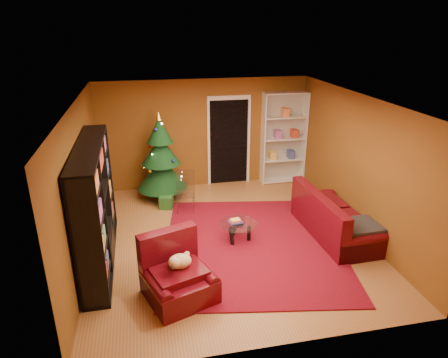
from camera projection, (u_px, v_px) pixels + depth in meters
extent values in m
cube|color=#996132|center=(228.00, 239.00, 7.56)|extent=(5.00, 5.50, 0.05)
cube|color=silver|center=(229.00, 99.00, 6.58)|extent=(5.00, 5.50, 0.05)
cube|color=brown|center=(204.00, 134.00, 9.59)|extent=(5.00, 0.05, 2.60)
cube|color=brown|center=(80.00, 185.00, 6.60)|extent=(0.05, 5.50, 2.60)
cube|color=brown|center=(359.00, 164.00, 7.54)|extent=(0.05, 5.50, 2.60)
cube|color=maroon|center=(252.00, 244.00, 7.33)|extent=(3.71, 4.14, 0.02)
cube|color=#215E22|center=(166.00, 202.00, 8.74)|extent=(0.34, 0.34, 0.28)
cube|color=maroon|center=(175.00, 185.00, 9.72)|extent=(0.26, 0.26, 0.22)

